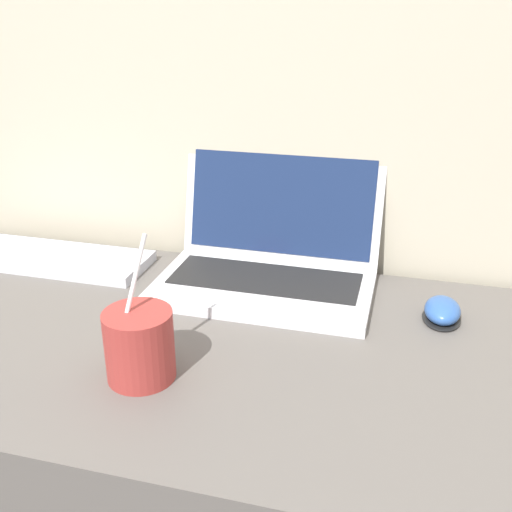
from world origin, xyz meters
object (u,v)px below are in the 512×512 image
Objects in this scene: computer_mouse at (442,311)px; external_keyboard at (53,258)px; laptop at (271,250)px; drink_cup at (139,344)px.

external_keyboard is (-0.74, 0.04, -0.01)m from computer_mouse.
laptop is 0.44m from external_keyboard.
drink_cup is at bearing -145.88° from computer_mouse.
external_keyboard is at bearing 137.23° from drink_cup.
external_keyboard is at bearing -175.32° from laptop.
laptop is at bearing 166.49° from computer_mouse.
drink_cup reaches higher than computer_mouse.
computer_mouse is (0.40, 0.27, -0.04)m from drink_cup.
laptop is 1.89× the size of drink_cup.
drink_cup is 0.49m from computer_mouse.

